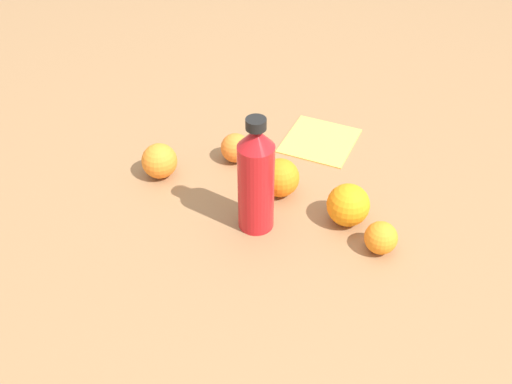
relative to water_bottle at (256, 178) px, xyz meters
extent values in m
plane|color=olive|center=(-0.01, 0.04, -0.11)|extent=(2.40, 2.40, 0.00)
cylinder|color=red|center=(0.00, 0.00, -0.02)|extent=(0.07, 0.07, 0.18)
cone|color=red|center=(0.00, 0.00, 0.09)|extent=(0.07, 0.07, 0.04)
cylinder|color=black|center=(0.00, 0.00, 0.12)|extent=(0.04, 0.04, 0.02)
sphere|color=orange|center=(0.01, 0.17, -0.07)|extent=(0.08, 0.08, 0.08)
sphere|color=orange|center=(-0.09, 0.06, -0.07)|extent=(0.08, 0.08, 0.08)
sphere|color=orange|center=(0.09, 0.22, -0.08)|extent=(0.06, 0.06, 0.06)
sphere|color=orange|center=(-0.21, -0.02, -0.08)|extent=(0.06, 0.06, 0.06)
sphere|color=orange|center=(-0.17, -0.19, -0.08)|extent=(0.07, 0.07, 0.07)
cube|color=#E5B24C|center=(-0.26, 0.17, -0.11)|extent=(0.22, 0.21, 0.01)
camera|label=1|loc=(0.86, -0.08, 0.68)|focal=42.74mm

